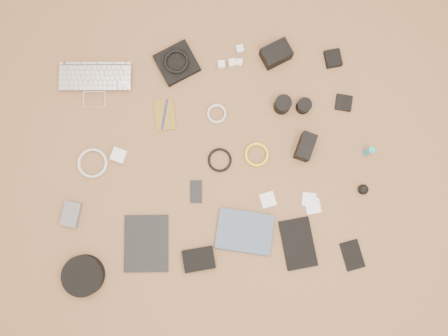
{
  "coord_description": "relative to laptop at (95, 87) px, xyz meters",
  "views": [
    {
      "loc": [
        0.04,
        -0.23,
        1.98
      ],
      "look_at": [
        0.06,
        -0.02,
        0.02
      ],
      "focal_mm": 35.0,
      "sensor_mm": 36.0,
      "label": 1
    }
  ],
  "objects": [
    {
      "name": "charger_a",
      "position": [
        0.59,
        0.07,
        0.0
      ],
      "size": [
        0.03,
        0.03,
        0.03
      ],
      "primitive_type": "cube",
      "rotation": [
        0.0,
        0.0,
        -0.02
      ],
      "color": "silver",
      "rests_on": "ground"
    },
    {
      "name": "power_brick",
      "position": [
        0.1,
        -0.33,
        0.0
      ],
      "size": [
        0.08,
        0.08,
        0.03
      ],
      "primitive_type": "cube",
      "rotation": [
        0.0,
        0.0,
        -0.41
      ],
      "color": "silver",
      "rests_on": "ground"
    },
    {
      "name": "filter_case_right",
      "position": [
        0.96,
        -0.62,
        -0.01
      ],
      "size": [
        0.07,
        0.07,
        0.01
      ],
      "primitive_type": "cube",
      "rotation": [
        0.0,
        0.0,
        0.11
      ],
      "color": "silver",
      "rests_on": "ground"
    },
    {
      "name": "phone",
      "position": [
        0.44,
        -0.51,
        -0.01
      ],
      "size": [
        0.06,
        0.11,
        0.01
      ],
      "primitive_type": "cube",
      "rotation": [
        0.0,
        0.0,
        -0.06
      ],
      "color": "black",
      "rests_on": "ground"
    },
    {
      "name": "cable_white_b",
      "position": [
        -0.03,
        -0.35,
        -0.01
      ],
      "size": [
        0.15,
        0.15,
        0.01
      ],
      "primitive_type": "torus",
      "rotation": [
        0.0,
        0.0,
        0.07
      ],
      "color": "silver",
      "rests_on": "ground"
    },
    {
      "name": "charger_b",
      "position": [
        0.67,
        0.07,
        0.0
      ],
      "size": [
        0.04,
        0.04,
        0.03
      ],
      "primitive_type": "cube",
      "rotation": [
        0.0,
        0.0,
        -0.16
      ],
      "color": "silver",
      "rests_on": "ground"
    },
    {
      "name": "filter_case_mid",
      "position": [
        0.94,
        -0.58,
        -0.01
      ],
      "size": [
        0.07,
        0.07,
        0.01
      ],
      "primitive_type": "cube",
      "rotation": [
        0.0,
        0.0,
        -0.18
      ],
      "color": "silver",
      "rests_on": "ground"
    },
    {
      "name": "lens_b",
      "position": [
        0.95,
        -0.16,
        0.02
      ],
      "size": [
        0.08,
        0.08,
        0.06
      ],
      "primitive_type": "cylinder",
      "rotation": [
        0.0,
        0.0,
        0.2
      ],
      "color": "black",
      "rests_on": "ground"
    },
    {
      "name": "charger_d",
      "position": [
        0.64,
        0.07,
        0.0
      ],
      "size": [
        0.04,
        0.04,
        0.03
      ],
      "primitive_type": "cube",
      "rotation": [
        0.0,
        0.0,
        0.16
      ],
      "color": "silver",
      "rests_on": "ground"
    },
    {
      "name": "air_blower",
      "position": [
        1.19,
        -0.56,
        0.01
      ],
      "size": [
        0.06,
        0.06,
        0.05
      ],
      "primitive_type": "sphere",
      "rotation": [
        0.0,
        0.0,
        -0.21
      ],
      "color": "black",
      "rests_on": "ground"
    },
    {
      "name": "card_reader",
      "position": [
        1.14,
        -0.15,
        -0.0
      ],
      "size": [
        0.09,
        0.09,
        0.02
      ],
      "primitive_type": "cube",
      "rotation": [
        0.0,
        0.0,
        -0.24
      ],
      "color": "black",
      "rests_on": "ground"
    },
    {
      "name": "drive_case",
      "position": [
        0.43,
        -0.82,
        0.0
      ],
      "size": [
        0.15,
        0.11,
        0.03
      ],
      "primitive_type": "cube",
      "rotation": [
        0.0,
        0.0,
        0.1
      ],
      "color": "black",
      "rests_on": "ground"
    },
    {
      "name": "room_shell",
      "position": [
        0.51,
        -0.39,
        1.24
      ],
      "size": [
        4.04,
        4.04,
        2.58
      ],
      "color": "brown",
      "rests_on": "ground"
    },
    {
      "name": "laptop",
      "position": [
        0.0,
        0.0,
        0.0
      ],
      "size": [
        0.35,
        0.25,
        0.03
      ],
      "primitive_type": "imported",
      "rotation": [
        0.0,
        0.0,
        -0.07
      ],
      "color": "silver",
      "rests_on": "ground"
    },
    {
      "name": "paperback",
      "position": [
        0.62,
        -0.8,
        -0.0
      ],
      "size": [
        0.28,
        0.23,
        0.02
      ],
      "primitive_type": "imported",
      "rotation": [
        0.0,
        0.0,
        1.36
      ],
      "color": "#3C4F66",
      "rests_on": "ground"
    },
    {
      "name": "battery_charger",
      "position": [
        -0.13,
        -0.58,
        0.0
      ],
      "size": [
        0.1,
        0.13,
        0.03
      ],
      "primitive_type": "cube",
      "rotation": [
        0.0,
        0.0,
        -0.27
      ],
      "color": "#57575C",
      "rests_on": "ground"
    },
    {
      "name": "lens_cleaner",
      "position": [
        1.22,
        -0.39,
        0.04
      ],
      "size": [
        0.03,
        0.03,
        0.1
      ],
      "primitive_type": "cylinder",
      "rotation": [
        0.0,
        0.0,
        0.2
      ],
      "color": "teal",
      "rests_on": "ground"
    },
    {
      "name": "headphone_case",
      "position": [
        -0.08,
        -0.85,
        0.01
      ],
      "size": [
        0.19,
        0.19,
        0.05
      ],
      "primitive_type": "cylinder",
      "rotation": [
        0.0,
        0.0,
        -0.03
      ],
      "color": "black",
      "rests_on": "ground"
    },
    {
      "name": "pen_blue",
      "position": [
        0.31,
        -0.15,
        -0.0
      ],
      "size": [
        0.04,
        0.14,
        0.01
      ],
      "primitive_type": "cylinder",
      "rotation": [
        1.57,
        0.0,
        -0.23
      ],
      "color": "#121A96",
      "rests_on": "notebook_olive"
    },
    {
      "name": "charger_c",
      "position": [
        0.68,
        0.13,
        0.0
      ],
      "size": [
        0.04,
        0.04,
        0.03
      ],
      "primitive_type": "cube",
      "rotation": [
        0.0,
        0.0,
        0.17
      ],
      "color": "silver",
      "rests_on": "ground"
    },
    {
      "name": "dslr_camera",
      "position": [
        0.84,
        0.09,
        0.02
      ],
      "size": [
        0.15,
        0.13,
        0.07
      ],
      "primitive_type": "cube",
      "rotation": [
        0.0,
        0.0,
        0.41
      ],
      "color": "black",
      "rests_on": "ground"
    },
    {
      "name": "tablet",
      "position": [
        0.2,
        -0.73,
        -0.01
      ],
      "size": [
        0.21,
        0.26,
        0.01
      ],
      "primitive_type": "cube",
      "rotation": [
        0.0,
        0.0,
        -0.06
      ],
      "color": "black",
      "rests_on": "ground"
    },
    {
      "name": "lens_a",
      "position": [
        0.85,
        -0.15,
        0.03
      ],
      "size": [
        0.09,
        0.09,
        0.08
      ],
      "primitive_type": "cylinder",
      "rotation": [
        0.0,
        0.0,
        0.3
      ],
      "color": "black",
      "rests_on": "ground"
    },
    {
      "name": "cable_white_a",
      "position": [
        0.55,
        -0.16,
        -0.01
      ],
      "size": [
        0.11,
        0.11,
        0.01
      ],
      "primitive_type": "torus",
      "rotation": [
        0.0,
        0.0,
        -0.27
      ],
      "color": "silver",
      "rests_on": "ground"
    },
    {
      "name": "notebook_olive",
      "position": [
        0.31,
        -0.15,
        -0.01
      ],
      "size": [
        0.1,
        0.15,
        0.01
      ],
      "primitive_type": "cube",
      "rotation": [
        0.0,
        0.0,
        0.05
      ],
      "color": "brown",
      "rests_on": "ground"
    },
    {
      "name": "cable_yellow",
      "position": [
        0.72,
        -0.36,
        -0.01
      ],
      "size": [
        0.13,
        0.13,
        0.01
      ],
      "primitive_type": "torus",
      "rotation": [
        0.0,
        0.0,
        -0.19
      ],
      "color": "yellow",
      "rests_on": "ground"
    },
    {
      "name": "notebook_black_a",
      "position": [
        0.88,
        -0.78,
        -0.01
      ],
      "size": [
        0.16,
        0.24,
        0.02
      ],
      "primitive_type": "cube",
      "rotation": [
        0.0,
        0.0,
        0.12
      ],
      "color": "black",
      "rests_on": "ground"
    },
    {
      "name": "headphone_pouch",
      "position": [
        0.38,
        0.09,
        0.0
      ],
      "size": [
        0.22,
        0.22,
        0.03
      ],
      "primitive_type": "cube",
      "rotation": [
        0.0,
        0.0,
        0.43
      ],
      "color": "black",
      "rests_on": "ground"
    },
    {
      "name": "lens_pouch",
      "position": [
        1.11,
        0.06,
        0.0
      ],
      "size": [
        0.08,
        0.09,
        0.03
      ],
      "primitive_type": "cube",
      "rotation": [
        0.0,
        0.0,
        0.12
      ],
      "color": "black",
      "rests_on": "ground"
    },
    {
      "name": "flash",
      "position": [
        0.94,
        -0.35,
        0.03
      ],
      "size": [
        0.11,
        0.13,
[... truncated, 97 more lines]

